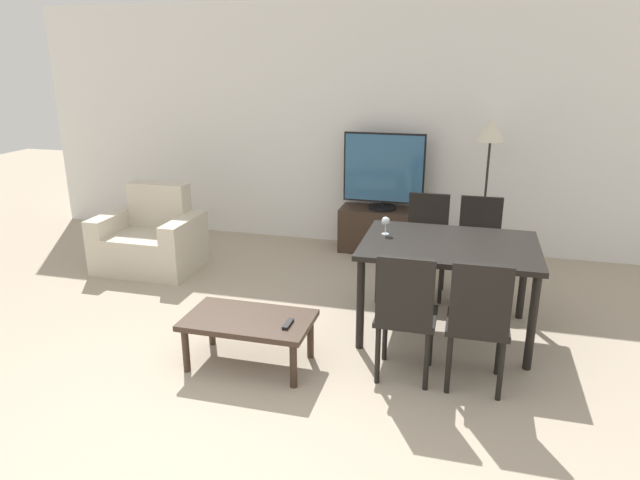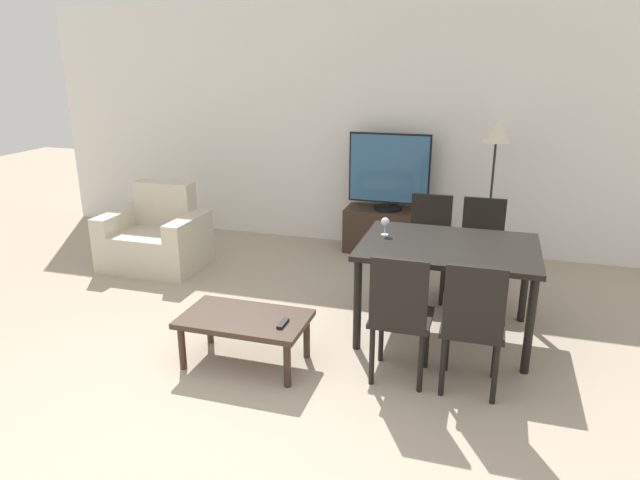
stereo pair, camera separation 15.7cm
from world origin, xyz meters
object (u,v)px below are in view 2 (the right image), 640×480
coffee_table (245,322)px  dining_chair_far (481,245)px  floor_lamp (496,144)px  armchair (157,239)px  tv (389,172)px  dining_chair_near_right (473,322)px  tv_stand (387,231)px  wine_glass_left (385,223)px  dining_table (448,255)px  remote_primary (283,323)px  dining_chair_far_left (429,241)px  dining_chair_near (400,312)px

coffee_table → dining_chair_far: dining_chair_far is taller
coffee_table → floor_lamp: 3.16m
armchair → coffee_table: armchair is taller
tv → dining_chair_near_right: (1.04, -2.66, -0.40)m
tv_stand → wine_glass_left: size_ratio=6.38×
tv_stand → coffee_table: bearing=-100.6°
floor_lamp → dining_table: bearing=-99.3°
tv_stand → remote_primary: bearing=-94.3°
dining_chair_far → floor_lamp: size_ratio=0.60×
coffee_table → floor_lamp: bearing=58.0°
armchair → coffee_table: 2.33m
dining_chair_far_left → wine_glass_left: dining_chair_far_left is taller
remote_primary → wine_glass_left: 1.22m
coffee_table → wine_glass_left: (0.81, 0.96, 0.54)m
dining_chair_far_left → remote_primary: dining_chair_far_left is taller
tv → dining_table: bearing=-66.6°
armchair → tv: 2.58m
dining_chair_near → wine_glass_left: size_ratio=6.29×
tv → dining_chair_far: size_ratio=0.96×
dining_chair_near_right → floor_lamp: floor_lamp is taller
tv → dining_chair_near: size_ratio=0.96×
tv → floor_lamp: bearing=-9.2°
tv → dining_table: size_ratio=0.67×
dining_chair_far_left → tv: bearing=118.4°
armchair → dining_table: 3.13m
tv_stand → dining_chair_near: size_ratio=1.01×
coffee_table → dining_chair_near: (1.08, 0.07, 0.19)m
floor_lamp → wine_glass_left: 1.83m
dining_table → floor_lamp: bearing=80.7°
dining_table → dining_chair_far: (0.23, 0.80, -0.16)m
tv → dining_chair_near_right: tv is taller
coffee_table → dining_table: dining_table is taller
dining_chair_near → dining_chair_far_left: size_ratio=1.00×
dining_table → dining_chair_near: bearing=-106.2°
dining_chair_near_right → wine_glass_left: (-0.74, 0.88, 0.34)m
remote_primary → wine_glass_left: wine_glass_left is taller
coffee_table → dining_chair_near: 1.10m
armchair → coffee_table: size_ratio=1.11×
dining_chair_far → dining_chair_near: bearing=-106.2°
dining_chair_near_right → tv: bearing=111.3°
dining_chair_near → coffee_table: bearing=-176.2°
tv → dining_chair_near: tv is taller
tv → dining_chair_far: bearing=-45.6°
dining_chair_far → remote_primary: 2.12m
tv → wine_glass_left: 1.80m
dining_chair_far_left → wine_glass_left: (-0.28, -0.71, 0.34)m
dining_chair_near → remote_primary: size_ratio=6.12×
tv → remote_primary: (-0.21, -2.77, -0.54)m
tv_stand → wine_glass_left: bearing=-80.6°
remote_primary → dining_chair_far_left: bearing=65.5°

